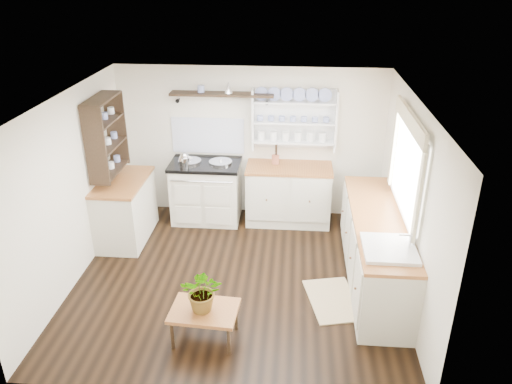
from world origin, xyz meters
TOP-DOWN VIEW (x-y plane):
  - floor at (0.00, 0.00)m, footprint 4.00×3.80m
  - wall_back at (0.00, 1.90)m, footprint 4.00×0.02m
  - wall_right at (2.00, 0.00)m, footprint 0.02×3.80m
  - wall_left at (-2.00, 0.00)m, footprint 0.02×3.80m
  - ceiling at (0.00, 0.00)m, footprint 4.00×3.80m
  - window at (1.95, 0.15)m, footprint 0.08×1.55m
  - aga_cooker at (-0.65, 1.57)m, footprint 1.05×0.73m
  - back_cabinets at (0.60, 1.60)m, footprint 1.27×0.63m
  - right_cabinets at (1.70, 0.10)m, footprint 0.62×2.43m
  - belfast_sink at (1.70, -0.65)m, footprint 0.55×0.60m
  - left_cabinets at (-1.70, 0.90)m, footprint 0.62×1.13m
  - plate_rack at (0.65, 1.86)m, footprint 1.20×0.22m
  - high_shelf at (-0.40, 1.78)m, footprint 1.50×0.29m
  - left_shelving at (-1.84, 0.90)m, footprint 0.28×0.80m
  - kettle at (-0.93, 1.45)m, footprint 0.16×0.16m
  - utensil_crock at (0.39, 1.68)m, footprint 0.11×0.11m
  - center_table at (-0.21, -1.12)m, footprint 0.73×0.54m
  - potted_plant at (-0.21, -1.12)m, footprint 0.42×0.37m
  - floor_rug at (1.19, -0.36)m, footprint 0.73×0.95m

SIDE VIEW (x-z plane):
  - floor at x=0.00m, z-range -0.01..0.01m
  - floor_rug at x=1.19m, z-range 0.00..0.02m
  - center_table at x=-0.21m, z-range 0.14..0.52m
  - right_cabinets at x=1.70m, z-range 0.01..0.91m
  - left_cabinets at x=-1.70m, z-range 0.01..0.91m
  - back_cabinets at x=0.60m, z-range 0.01..0.91m
  - aga_cooker at x=-0.65m, z-range -0.01..0.96m
  - potted_plant at x=-0.21m, z-range 0.38..0.84m
  - belfast_sink at x=1.70m, z-range 0.58..1.03m
  - utensil_crock at x=0.39m, z-range 0.91..1.04m
  - kettle at x=-0.93m, z-range 0.93..1.13m
  - wall_back at x=0.00m, z-range 0.00..2.30m
  - wall_right at x=2.00m, z-range 0.00..2.30m
  - wall_left at x=-2.00m, z-range 0.00..2.30m
  - left_shelving at x=-1.84m, z-range 1.02..2.08m
  - plate_rack at x=0.65m, z-range 1.11..2.01m
  - window at x=1.95m, z-range 0.95..2.17m
  - high_shelf at x=-0.40m, z-range 1.83..1.99m
  - ceiling at x=0.00m, z-range 2.29..2.30m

